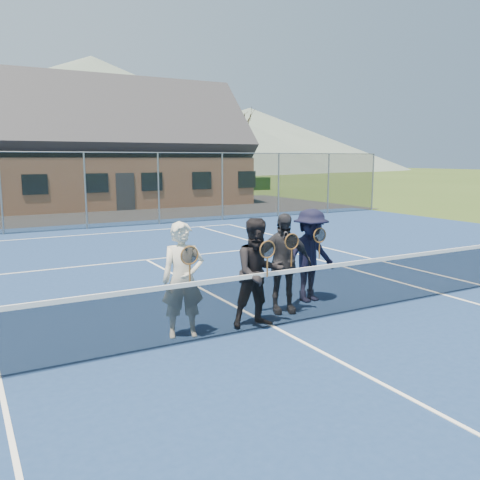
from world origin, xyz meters
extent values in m
plane|color=#2F4418|center=(0.00, 20.00, 0.00)|extent=(220.00, 220.00, 0.00)
cube|color=navy|center=(0.00, 0.00, 0.01)|extent=(30.00, 30.00, 0.02)
cube|color=black|center=(0.00, 32.00, 0.55)|extent=(40.00, 1.20, 1.10)
cone|color=#57685D|center=(20.00, 95.00, 11.00)|extent=(120.00, 120.00, 22.00)
cone|color=#56675C|center=(55.00, 95.00, 7.00)|extent=(90.00, 90.00, 14.00)
cube|color=white|center=(0.00, 11.88, 0.03)|extent=(10.97, 0.06, 0.01)
cube|color=white|center=(4.12, 0.00, 0.03)|extent=(0.06, 23.77, 0.01)
cube|color=white|center=(0.00, 6.40, 0.03)|extent=(8.23, 0.06, 0.01)
cube|color=white|center=(0.00, 0.00, 0.03)|extent=(0.06, 12.80, 0.01)
cube|color=black|center=(0.00, 0.00, 0.48)|extent=(11.60, 0.02, 0.88)
cube|color=white|center=(0.00, 0.00, 0.93)|extent=(11.60, 0.03, 0.07)
cylinder|color=slate|center=(-3.00, 13.50, 1.50)|extent=(0.07, 0.07, 3.00)
cylinder|color=slate|center=(0.00, 13.50, 1.50)|extent=(0.07, 0.07, 3.00)
cylinder|color=slate|center=(3.00, 13.50, 1.50)|extent=(0.07, 0.07, 3.00)
cylinder|color=slate|center=(6.00, 13.50, 1.50)|extent=(0.07, 0.07, 3.00)
cylinder|color=slate|center=(9.00, 13.50, 1.50)|extent=(0.07, 0.07, 3.00)
cylinder|color=slate|center=(12.00, 13.50, 1.50)|extent=(0.07, 0.07, 3.00)
cylinder|color=slate|center=(15.00, 13.50, 1.50)|extent=(0.07, 0.07, 3.00)
cube|color=black|center=(0.00, 13.50, 1.50)|extent=(30.00, 0.03, 3.00)
cylinder|color=slate|center=(0.00, 13.50, 3.00)|extent=(30.00, 0.04, 0.04)
cube|color=#9E6B4C|center=(4.00, 24.00, 1.40)|extent=(15.00, 8.00, 2.80)
pyramid|color=#2D2D33|center=(4.00, 24.00, 5.65)|extent=(15.60, 8.20, 4.10)
cube|color=#2D2D33|center=(3.50, 19.98, 1.00)|extent=(1.00, 0.06, 2.00)
cube|color=black|center=(-1.00, 19.98, 1.50)|extent=(1.20, 0.06, 1.00)
cube|color=black|center=(2.00, 19.98, 1.50)|extent=(1.20, 0.06, 1.00)
cube|color=black|center=(5.00, 19.98, 1.50)|extent=(1.20, 0.06, 1.00)
cube|color=black|center=(8.00, 19.98, 1.50)|extent=(1.20, 0.06, 1.00)
cube|color=black|center=(11.00, 19.98, 1.50)|extent=(1.20, 0.06, 1.00)
cylinder|color=#3A2215|center=(2.00, 33.00, 1.93)|extent=(0.22, 0.22, 3.85)
cylinder|color=#372414|center=(12.00, 33.00, 1.93)|extent=(0.22, 0.22, 3.85)
cylinder|color=#352513|center=(18.00, 33.00, 1.93)|extent=(0.22, 0.22, 3.85)
imported|color=beige|center=(-1.46, 0.34, 0.92)|extent=(0.75, 0.59, 1.80)
torus|color=brown|center=(-1.46, 0.07, 1.35)|extent=(0.29, 0.02, 0.29)
cylinder|color=black|center=(-1.46, 0.07, 1.35)|extent=(0.25, 0.00, 0.25)
cylinder|color=brown|center=(-1.46, 0.07, 1.07)|extent=(0.03, 0.03, 0.32)
imported|color=black|center=(-0.19, 0.20, 0.92)|extent=(0.96, 0.79, 1.80)
torus|color=brown|center=(-0.19, -0.07, 1.35)|extent=(0.29, 0.02, 0.29)
cylinder|color=black|center=(-0.19, -0.07, 1.35)|extent=(0.25, 0.00, 0.25)
cylinder|color=brown|center=(-0.19, -0.07, 1.07)|extent=(0.03, 0.03, 0.32)
imported|color=#25252A|center=(0.59, 0.65, 0.92)|extent=(1.14, 0.75, 1.80)
torus|color=brown|center=(0.59, 0.38, 1.35)|extent=(0.29, 0.02, 0.29)
cylinder|color=black|center=(0.59, 0.38, 1.35)|extent=(0.25, 0.00, 0.25)
cylinder|color=brown|center=(0.59, 0.38, 1.07)|extent=(0.03, 0.03, 0.32)
imported|color=black|center=(1.46, 0.98, 0.92)|extent=(1.23, 0.79, 1.80)
torus|color=brown|center=(1.46, 0.71, 1.35)|extent=(0.29, 0.02, 0.29)
cylinder|color=black|center=(1.46, 0.71, 1.35)|extent=(0.25, 0.00, 0.25)
cylinder|color=brown|center=(1.46, 0.71, 1.07)|extent=(0.03, 0.03, 0.32)
camera|label=1|loc=(-4.40, -6.73, 2.77)|focal=38.00mm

